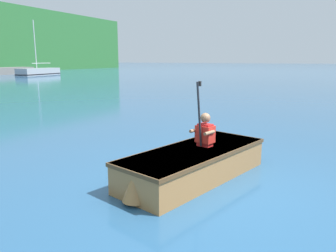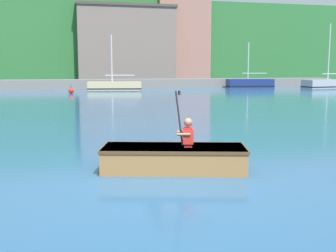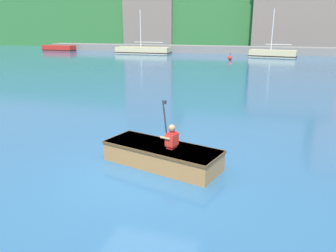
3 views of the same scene
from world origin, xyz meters
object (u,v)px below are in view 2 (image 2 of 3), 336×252
object	(u,v)px
moored_boat_dock_west_end	(115,86)
moored_boat_dock_east_inner	(330,84)
channel_buoy	(71,91)
moored_boat_dock_center_near	(250,83)
rowboat_foreground	(172,157)
person_paddler	(188,134)

from	to	relation	value
moored_boat_dock_west_end	moored_boat_dock_east_inner	xyz separation A→B (m)	(22.19, -1.30, 0.04)
channel_buoy	moored_boat_dock_west_end	bearing A→B (deg)	49.54
moored_boat_dock_west_end	moored_boat_dock_east_inner	distance (m)	22.23
moored_boat_dock_center_near	moored_boat_dock_east_inner	bearing A→B (deg)	-19.57
moored_boat_dock_center_near	moored_boat_dock_east_inner	size ratio (longest dim) A/B	0.77
moored_boat_dock_west_end	moored_boat_dock_center_near	size ratio (longest dim) A/B	1.05
moored_boat_dock_center_near	rowboat_foreground	distance (m)	37.40
moored_boat_dock_west_end	person_paddler	bearing A→B (deg)	-93.93
rowboat_foreground	channel_buoy	bearing A→B (deg)	93.39
moored_boat_dock_west_end	channel_buoy	bearing A→B (deg)	-130.46
moored_boat_dock_east_inner	moored_boat_dock_center_near	bearing A→B (deg)	160.43
person_paddler	moored_boat_dock_east_inner	bearing A→B (deg)	51.50
rowboat_foreground	person_paddler	world-z (taller)	person_paddler
rowboat_foreground	moored_boat_dock_west_end	bearing A→B (deg)	85.51
moored_boat_dock_east_inner	person_paddler	xyz separation A→B (m)	(-24.39, -30.66, 0.34)
moored_boat_dock_east_inner	person_paddler	world-z (taller)	moored_boat_dock_east_inner
rowboat_foreground	moored_boat_dock_east_inner	bearing A→B (deg)	51.08
moored_boat_dock_east_inner	person_paddler	size ratio (longest dim) A/B	5.83
person_paddler	channel_buoy	xyz separation A→B (m)	(-1.91, 27.15, -0.54)
moored_boat_dock_east_inner	channel_buoy	xyz separation A→B (m)	(-26.30, -3.52, -0.20)
moored_boat_dock_east_inner	rowboat_foreground	bearing A→B (deg)	-128.92
moored_boat_dock_east_inner	rowboat_foreground	distance (m)	39.31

